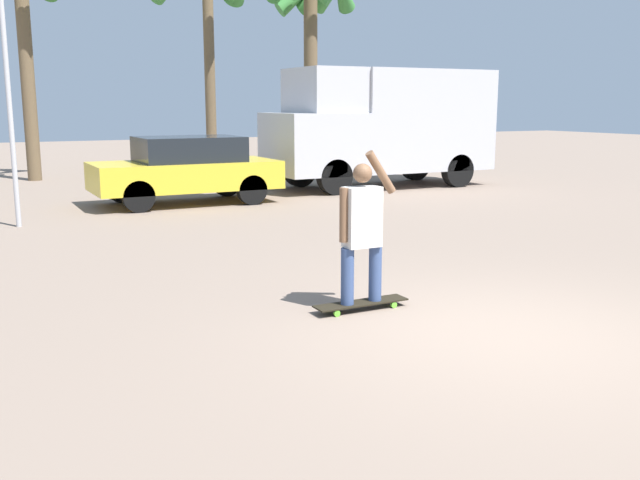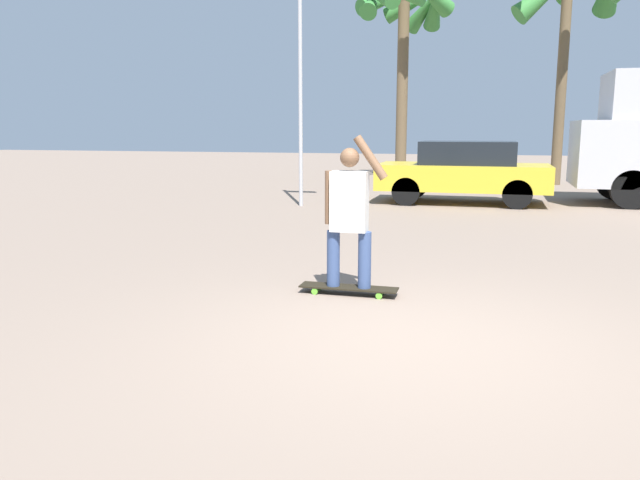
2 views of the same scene
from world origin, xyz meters
TOP-DOWN VIEW (x-y plane):
  - ground_plane at (0.00, 0.00)m, footprint 80.00×80.00m
  - skateboard at (-0.86, 1.37)m, footprint 1.07×0.24m
  - person_skateboarder at (-0.86, 1.37)m, footprint 0.67×0.22m
  - parked_car_yellow at (-0.06, 10.35)m, footprint 4.01×1.85m
  - palm_tree_far_left at (-2.57, 17.20)m, footprint 3.49×3.42m
  - flagpole at (-3.59, 8.78)m, footprint 0.98×0.12m

SIDE VIEW (x-z plane):
  - ground_plane at x=0.00m, z-range 0.00..0.00m
  - skateboard at x=-0.86m, z-range 0.03..0.11m
  - parked_car_yellow at x=-0.06m, z-range 0.04..1.52m
  - person_skateboarder at x=-0.86m, z-range 0.11..1.73m
  - flagpole at x=-3.59m, z-range 0.50..6.69m
  - palm_tree_far_left at x=-2.57m, z-range 2.30..9.17m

